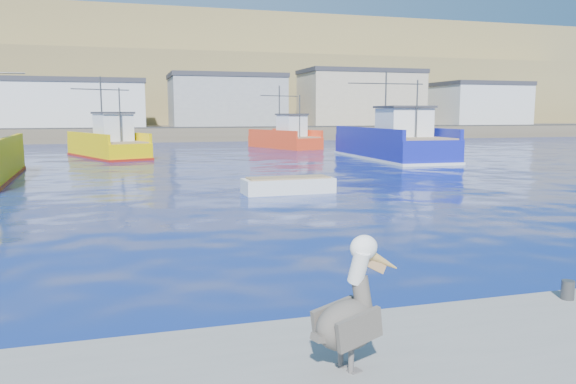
{
  "coord_description": "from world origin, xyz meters",
  "views": [
    {
      "loc": [
        -3.58,
        -10.33,
        3.39
      ],
      "look_at": [
        0.43,
        3.49,
        1.37
      ],
      "focal_mm": 35.0,
      "sensor_mm": 36.0,
      "label": 1
    }
  ],
  "objects_px": {
    "trawler_yellow_b": "(109,145)",
    "boat_orange": "(286,138)",
    "trawler_blue": "(393,144)",
    "skiff_mid": "(288,187)",
    "pelican": "(351,313)"
  },
  "relations": [
    {
      "from": "trawler_yellow_b",
      "to": "boat_orange",
      "type": "bearing_deg",
      "value": 24.75
    },
    {
      "from": "trawler_blue",
      "to": "boat_orange",
      "type": "xyz_separation_m",
      "value": [
        -4.18,
        14.74,
        -0.09
      ]
    },
    {
      "from": "boat_orange",
      "to": "skiff_mid",
      "type": "xyz_separation_m",
      "value": [
        -8.53,
        -30.17,
        -0.77
      ]
    },
    {
      "from": "pelican",
      "to": "skiff_mid",
      "type": "bearing_deg",
      "value": 76.08
    },
    {
      "from": "boat_orange",
      "to": "skiff_mid",
      "type": "relative_size",
      "value": 2.28
    },
    {
      "from": "trawler_yellow_b",
      "to": "skiff_mid",
      "type": "distance_m",
      "value": 23.94
    },
    {
      "from": "trawler_yellow_b",
      "to": "pelican",
      "type": "height_order",
      "value": "trawler_yellow_b"
    },
    {
      "from": "trawler_yellow_b",
      "to": "skiff_mid",
      "type": "height_order",
      "value": "trawler_yellow_b"
    },
    {
      "from": "trawler_yellow_b",
      "to": "trawler_blue",
      "type": "bearing_deg",
      "value": -19.21
    },
    {
      "from": "trawler_blue",
      "to": "skiff_mid",
      "type": "relative_size",
      "value": 3.3
    },
    {
      "from": "boat_orange",
      "to": "skiff_mid",
      "type": "distance_m",
      "value": 31.36
    },
    {
      "from": "trawler_blue",
      "to": "pelican",
      "type": "relative_size",
      "value": 8.48
    },
    {
      "from": "trawler_blue",
      "to": "pelican",
      "type": "height_order",
      "value": "trawler_blue"
    },
    {
      "from": "skiff_mid",
      "to": "boat_orange",
      "type": "bearing_deg",
      "value": 74.21
    },
    {
      "from": "trawler_yellow_b",
      "to": "pelican",
      "type": "xyz_separation_m",
      "value": [
        3.6,
        -39.84,
        0.2
      ]
    }
  ]
}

